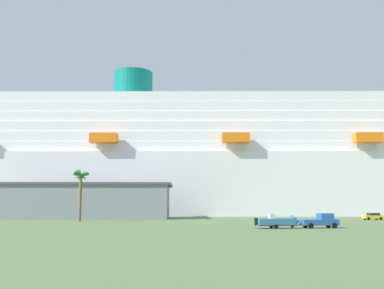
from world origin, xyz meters
TOP-DOWN VIEW (x-y plane):
  - ground_plane at (0.00, 30.00)m, footprint 600.00×600.00m
  - cruise_ship at (9.81, 59.73)m, footprint 265.04×43.24m
  - terminal_building at (-31.93, 25.90)m, footprint 47.46×21.78m
  - pickup_truck at (16.93, -18.42)m, footprint 5.86×3.05m
  - small_boat_on_trailer at (10.62, -19.54)m, footprint 7.74×3.16m
  - palm_tree at (-26.73, 6.68)m, footprint 3.48×3.29m
  - parked_car_blue_suv at (-45.42, 17.32)m, footprint 4.73×2.25m
  - parked_car_yellow_taxi at (38.19, 15.75)m, footprint 4.55×2.42m

SIDE VIEW (x-z plane):
  - ground_plane at x=0.00m, z-range 0.00..0.00m
  - parked_car_yellow_taxi at x=38.19m, z-range 0.04..1.62m
  - parked_car_blue_suv at x=-45.42m, z-range 0.04..1.62m
  - small_boat_on_trailer at x=10.62m, z-range -0.11..2.04m
  - pickup_truck at x=16.93m, z-range -0.06..2.14m
  - terminal_building at x=-31.93m, z-range 0.02..8.76m
  - palm_tree at x=-26.73m, z-range 3.00..13.83m
  - cruise_ship at x=9.81m, z-range -11.87..44.23m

